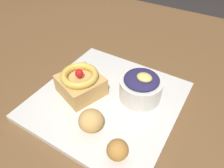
# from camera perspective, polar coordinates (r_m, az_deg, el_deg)

# --- Properties ---
(dining_table) EXTENTS (1.41, 0.91, 0.73)m
(dining_table) POSITION_cam_1_polar(r_m,az_deg,el_deg) (0.67, 1.52, -0.02)
(dining_table) COLOR brown
(dining_table) RESTS_ON ground_plane
(front_plate) EXTENTS (0.31, 0.31, 0.01)m
(front_plate) POSITION_cam_1_polar(r_m,az_deg,el_deg) (0.48, -1.25, -4.40)
(front_plate) COLOR silver
(front_plate) RESTS_ON dining_table
(cake_slice) EXTENTS (0.11, 0.11, 0.07)m
(cake_slice) POSITION_cam_1_polar(r_m,az_deg,el_deg) (0.47, -8.25, 0.16)
(cake_slice) COLOR tan
(cake_slice) RESTS_ON front_plate
(berry_ramekin) EXTENTS (0.09, 0.09, 0.07)m
(berry_ramekin) POSITION_cam_1_polar(r_m,az_deg,el_deg) (0.46, 7.87, -0.76)
(berry_ramekin) COLOR silver
(berry_ramekin) RESTS_ON front_plate
(fritter_front) EXTENTS (0.05, 0.05, 0.04)m
(fritter_front) POSITION_cam_1_polar(r_m,az_deg,el_deg) (0.41, -5.73, -9.94)
(fritter_front) COLOR tan
(fritter_front) RESTS_ON front_plate
(fritter_middle) EXTENTS (0.04, 0.04, 0.04)m
(fritter_middle) POSITION_cam_1_polar(r_m,az_deg,el_deg) (0.37, 1.53, -17.56)
(fritter_middle) COLOR #BC7F38
(fritter_middle) RESTS_ON front_plate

